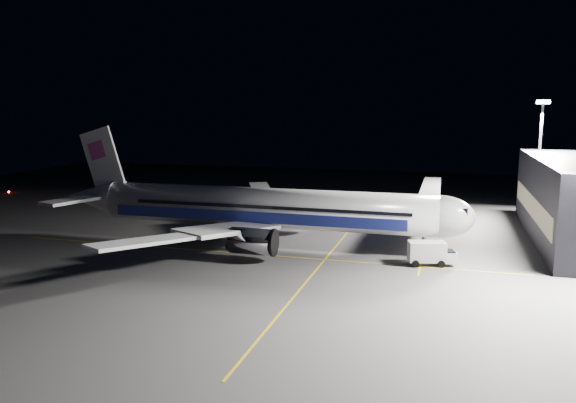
{
  "coord_description": "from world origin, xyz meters",
  "views": [
    {
      "loc": [
        24.79,
        -74.55,
        19.32
      ],
      "look_at": [
        2.82,
        1.88,
        6.0
      ],
      "focal_mm": 35.0,
      "sensor_mm": 36.0,
      "label": 1
    }
  ],
  "objects_px": {
    "jet_bridge": "(429,200)",
    "safety_cone_b": "(284,226)",
    "floodlight_mast_north": "(540,148)",
    "service_truck": "(431,253)",
    "safety_cone_c": "(275,222)",
    "safety_cone_a": "(326,226)",
    "airliner": "(258,208)",
    "baggage_tug": "(301,214)"
  },
  "relations": [
    {
      "from": "airliner",
      "to": "baggage_tug",
      "type": "height_order",
      "value": "airliner"
    },
    {
      "from": "safety_cone_b",
      "to": "safety_cone_a",
      "type": "bearing_deg",
      "value": 17.66
    },
    {
      "from": "baggage_tug",
      "to": "safety_cone_c",
      "type": "height_order",
      "value": "baggage_tug"
    },
    {
      "from": "airliner",
      "to": "service_truck",
      "type": "distance_m",
      "value": 25.02
    },
    {
      "from": "floodlight_mast_north",
      "to": "airliner",
      "type": "bearing_deg",
      "value": -142.09
    },
    {
      "from": "safety_cone_a",
      "to": "safety_cone_c",
      "type": "relative_size",
      "value": 0.95
    },
    {
      "from": "airliner",
      "to": "baggage_tug",
      "type": "distance_m",
      "value": 19.5
    },
    {
      "from": "service_truck",
      "to": "safety_cone_b",
      "type": "relative_size",
      "value": 10.55
    },
    {
      "from": "safety_cone_a",
      "to": "jet_bridge",
      "type": "bearing_deg",
      "value": 15.98
    },
    {
      "from": "floodlight_mast_north",
      "to": "safety_cone_b",
      "type": "height_order",
      "value": "floodlight_mast_north"
    },
    {
      "from": "airliner",
      "to": "baggage_tug",
      "type": "bearing_deg",
      "value": 85.88
    },
    {
      "from": "safety_cone_a",
      "to": "floodlight_mast_north",
      "type": "bearing_deg",
      "value": 28.57
    },
    {
      "from": "safety_cone_b",
      "to": "jet_bridge",
      "type": "bearing_deg",
      "value": 16.47
    },
    {
      "from": "floodlight_mast_north",
      "to": "safety_cone_c",
      "type": "xyz_separation_m",
      "value": [
        -42.94,
        -17.99,
        -12.08
      ]
    },
    {
      "from": "jet_bridge",
      "to": "safety_cone_c",
      "type": "bearing_deg",
      "value": -170.76
    },
    {
      "from": "airliner",
      "to": "safety_cone_c",
      "type": "height_order",
      "value": "airliner"
    },
    {
      "from": "safety_cone_b",
      "to": "baggage_tug",
      "type": "bearing_deg",
      "value": 83.12
    },
    {
      "from": "safety_cone_a",
      "to": "safety_cone_c",
      "type": "bearing_deg",
      "value": 176.64
    },
    {
      "from": "airliner",
      "to": "jet_bridge",
      "type": "height_order",
      "value": "airliner"
    },
    {
      "from": "floodlight_mast_north",
      "to": "baggage_tug",
      "type": "bearing_deg",
      "value": -161.87
    },
    {
      "from": "safety_cone_c",
      "to": "airliner",
      "type": "bearing_deg",
      "value": -82.41
    },
    {
      "from": "baggage_tug",
      "to": "service_truck",
      "type": "bearing_deg",
      "value": -47.33
    },
    {
      "from": "jet_bridge",
      "to": "floodlight_mast_north",
      "type": "xyz_separation_m",
      "value": [
        18.0,
        13.93,
        7.79
      ]
    },
    {
      "from": "baggage_tug",
      "to": "safety_cone_c",
      "type": "xyz_separation_m",
      "value": [
        -3.23,
        -4.98,
        -0.63
      ]
    },
    {
      "from": "safety_cone_a",
      "to": "airliner",
      "type": "bearing_deg",
      "value": -117.71
    },
    {
      "from": "jet_bridge",
      "to": "safety_cone_b",
      "type": "bearing_deg",
      "value": -163.53
    },
    {
      "from": "safety_cone_a",
      "to": "safety_cone_b",
      "type": "height_order",
      "value": "safety_cone_b"
    },
    {
      "from": "baggage_tug",
      "to": "safety_cone_b",
      "type": "distance_m",
      "value": 7.7
    },
    {
      "from": "service_truck",
      "to": "baggage_tug",
      "type": "xyz_separation_m",
      "value": [
        -22.93,
        23.76,
        -0.66
      ]
    },
    {
      "from": "floodlight_mast_north",
      "to": "baggage_tug",
      "type": "height_order",
      "value": "floodlight_mast_north"
    },
    {
      "from": "service_truck",
      "to": "safety_cone_c",
      "type": "relative_size",
      "value": 10.67
    },
    {
      "from": "safety_cone_b",
      "to": "safety_cone_c",
      "type": "height_order",
      "value": "safety_cone_b"
    },
    {
      "from": "floodlight_mast_north",
      "to": "service_truck",
      "type": "distance_m",
      "value": 41.83
    },
    {
      "from": "airliner",
      "to": "baggage_tug",
      "type": "xyz_separation_m",
      "value": [
        1.37,
        18.98,
        -4.24
      ]
    },
    {
      "from": "jet_bridge",
      "to": "safety_cone_c",
      "type": "xyz_separation_m",
      "value": [
        -24.94,
        -4.06,
        -4.29
      ]
    },
    {
      "from": "service_truck",
      "to": "safety_cone_b",
      "type": "distance_m",
      "value": 28.83
    },
    {
      "from": "baggage_tug",
      "to": "safety_cone_c",
      "type": "distance_m",
      "value": 5.98
    },
    {
      "from": "safety_cone_c",
      "to": "floodlight_mast_north",
      "type": "bearing_deg",
      "value": 22.73
    },
    {
      "from": "safety_cone_b",
      "to": "safety_cone_c",
      "type": "relative_size",
      "value": 1.01
    },
    {
      "from": "jet_bridge",
      "to": "safety_cone_c",
      "type": "height_order",
      "value": "jet_bridge"
    },
    {
      "from": "safety_cone_c",
      "to": "baggage_tug",
      "type": "bearing_deg",
      "value": 57.01
    },
    {
      "from": "service_truck",
      "to": "baggage_tug",
      "type": "distance_m",
      "value": 33.03
    }
  ]
}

